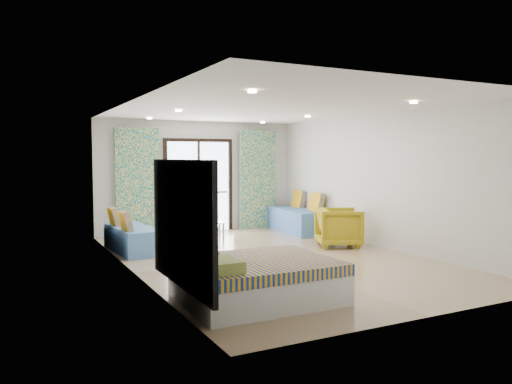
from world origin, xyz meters
name	(u,v)px	position (x,y,z in m)	size (l,w,h in m)	color
floor	(272,258)	(0.00, 0.00, 0.00)	(5.00, 7.50, 0.01)	#957859
ceiling	(272,108)	(0.00, 0.00, 2.70)	(5.00, 7.50, 0.01)	silver
wall_back	(198,177)	(0.00, 3.75, 1.35)	(5.00, 0.01, 2.70)	silver
wall_front	(433,200)	(0.00, -3.75, 1.35)	(5.00, 0.01, 2.70)	silver
wall_left	(132,188)	(-2.50, 0.00, 1.35)	(0.01, 7.50, 2.70)	silver
wall_right	(380,181)	(2.50, 0.00, 1.35)	(0.01, 7.50, 2.70)	silver
balcony_door	(199,180)	(0.00, 3.72, 1.26)	(1.76, 0.08, 2.28)	black
balcony_rail	(199,193)	(0.00, 3.73, 0.95)	(1.52, 0.03, 0.04)	#595451
curtain_left	(137,182)	(-1.55, 3.57, 1.25)	(1.00, 0.10, 2.50)	white
curtain_right	(257,180)	(1.55, 3.57, 1.25)	(1.00, 0.10, 2.50)	white
downlight_a	(252,92)	(-1.40, -2.00, 2.67)	(0.12, 0.12, 0.02)	#FFE0B2
downlight_b	(414,103)	(1.40, -2.00, 2.67)	(0.12, 0.12, 0.02)	#FFE0B2
downlight_c	(179,111)	(-1.40, 1.00, 2.67)	(0.12, 0.12, 0.02)	#FFE0B2
downlight_d	(308,117)	(1.40, 1.00, 2.67)	(0.12, 0.12, 0.02)	#FFE0B2
downlight_e	(149,118)	(-1.40, 3.00, 2.67)	(0.12, 0.12, 0.02)	#FFE0B2
downlight_f	(263,123)	(1.40, 3.00, 2.67)	(0.12, 0.12, 0.02)	#FFE0B2
headboard	(181,223)	(-2.46, -2.25, 1.05)	(0.06, 2.10, 1.50)	black
switch_plate	(152,213)	(-2.47, -1.00, 1.05)	(0.02, 0.10, 0.10)	silver
bed	(256,279)	(-1.48, -2.25, 0.27)	(1.90, 1.55, 0.65)	silver
daybed_left	(131,238)	(-2.12, 1.79, 0.26)	(0.78, 1.75, 0.85)	#4972AF
daybed_right	(298,219)	(2.12, 2.52, 0.31)	(0.96, 2.07, 0.99)	#4972AF
coffee_table	(210,223)	(-0.18, 2.54, 0.34)	(0.70, 0.70, 0.67)	silver
vase	(212,217)	(-0.13, 2.58, 0.47)	(0.18, 0.19, 0.18)	white
armchair	(339,225)	(1.80, 0.41, 0.43)	(0.84, 0.79, 0.87)	#A18B14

